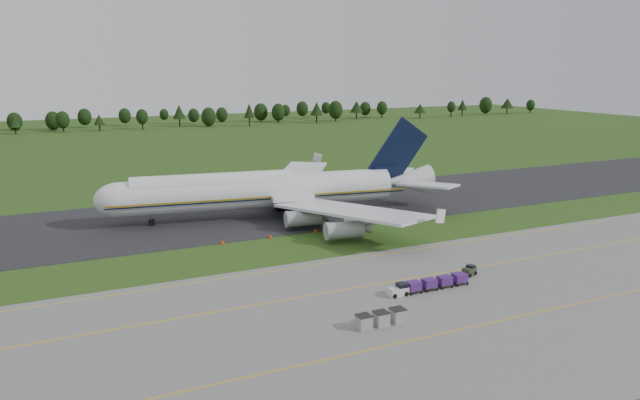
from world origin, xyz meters
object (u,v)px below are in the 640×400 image
baggage_train (427,284)px  utility_cart (469,272)px  edge_markers (294,234)px  uld_row (381,318)px  aircraft (267,190)px

baggage_train → utility_cart: baggage_train is taller
utility_cart → edge_markers: bearing=114.9°
edge_markers → baggage_train: bearing=-80.9°
baggage_train → uld_row: bearing=-148.1°
uld_row → edge_markers: size_ratio=0.24×
baggage_train → edge_markers: size_ratio=0.47×
baggage_train → uld_row: (-12.14, -7.57, 0.03)m
aircraft → uld_row: size_ratio=10.99×
aircraft → edge_markers: aircraft is taller
aircraft → baggage_train: size_ratio=5.59×
baggage_train → edge_markers: (-5.55, 34.70, -0.62)m
edge_markers → aircraft: bearing=87.4°
utility_cart → uld_row: bearing=-154.8°
aircraft → uld_row: aircraft is taller
baggage_train → utility_cart: 9.73m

